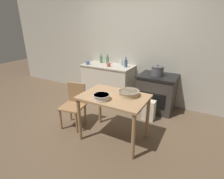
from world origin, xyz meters
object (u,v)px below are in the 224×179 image
object	(u,v)px
cup_center	(88,63)
cup_center_right	(109,65)
stove	(157,92)
bottle_far_left	(121,62)
mixing_bowl_small	(101,97)
bottle_mid_left	(101,59)
flour_sack	(149,110)
stock_pot	(157,71)
bottle_center_left	(107,60)
work_table	(114,103)
mixing_bowl_large	(129,93)
bottle_left	(126,63)
chair	(74,104)

from	to	relation	value
cup_center	cup_center_right	distance (m)	0.56
stove	cup_center_right	distance (m)	1.28
bottle_far_left	cup_center_right	distance (m)	0.33
stove	mixing_bowl_small	world-z (taller)	mixing_bowl_small
stove	bottle_mid_left	world-z (taller)	bottle_mid_left
flour_sack	stock_pot	bearing A→B (deg)	92.11
bottle_far_left	stove	bearing A→B (deg)	-9.33
flour_sack	cup_center_right	distance (m)	1.43
mixing_bowl_small	cup_center	size ratio (longest dim) A/B	2.74
bottle_center_left	cup_center	bearing A→B (deg)	-138.13
bottle_far_left	bottle_center_left	distance (m)	0.38
cup_center_right	stock_pot	bearing A→B (deg)	2.67
stock_pot	bottle_far_left	xyz separation A→B (m)	(-0.95, 0.21, 0.04)
work_table	bottle_far_left	xyz separation A→B (m)	(-0.65, 1.56, 0.29)
mixing_bowl_large	cup_center	xyz separation A→B (m)	(-1.59, 1.09, 0.09)
stove	bottle_center_left	size ratio (longest dim) A/B	3.42
mixing_bowl_small	cup_center_right	xyz separation A→B (m)	(-0.75, 1.51, 0.09)
stove	mixing_bowl_small	xyz separation A→B (m)	(-0.42, -1.61, 0.43)
stock_pot	flour_sack	bearing A→B (deg)	-87.89
mixing_bowl_large	bottle_left	bearing A→B (deg)	116.70
mixing_bowl_small	cup_center	xyz separation A→B (m)	(-1.30, 1.43, 0.09)
bottle_left	mixing_bowl_large	bearing A→B (deg)	-63.30
chair	mixing_bowl_large	world-z (taller)	mixing_bowl_large
bottle_left	bottle_center_left	distance (m)	0.57
bottle_far_left	cup_center	size ratio (longest dim) A/B	2.02
bottle_far_left	chair	bearing A→B (deg)	-97.48
cup_center_right	work_table	bearing A→B (deg)	-56.84
mixing_bowl_large	bottle_center_left	world-z (taller)	bottle_center_left
mixing_bowl_large	bottle_mid_left	xyz separation A→B (m)	(-1.42, 1.44, 0.13)
chair	bottle_center_left	bearing A→B (deg)	87.10
cup_center_right	chair	bearing A→B (deg)	-90.03
bottle_mid_left	bottle_center_left	bearing A→B (deg)	-4.00
chair	flour_sack	bearing A→B (deg)	27.06
bottle_mid_left	bottle_center_left	xyz separation A→B (m)	(0.20, -0.01, 0.01)
bottle_center_left	work_table	bearing A→B (deg)	-56.51
work_table	stock_pot	distance (m)	1.41
flour_sack	bottle_left	size ratio (longest dim) A/B	1.79
stock_pot	cup_center_right	bearing A→B (deg)	-177.33
stove	bottle_center_left	xyz separation A→B (m)	(-1.35, 0.15, 0.56)
stock_pot	bottle_far_left	distance (m)	0.97
bottle_left	stock_pot	bearing A→B (deg)	-7.27
work_table	cup_center_right	bearing A→B (deg)	123.16
cup_center_right	mixing_bowl_small	bearing A→B (deg)	-63.55
bottle_mid_left	stock_pot	bearing A→B (deg)	-8.08
bottle_left	bottle_mid_left	distance (m)	0.77
cup_center_right	stove	bearing A→B (deg)	5.11
bottle_left	cup_center_right	distance (m)	0.41
mixing_bowl_small	cup_center	bearing A→B (deg)	132.27
stove	mixing_bowl_large	size ratio (longest dim) A/B	2.40
flour_sack	mixing_bowl_small	size ratio (longest dim) A/B	1.64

